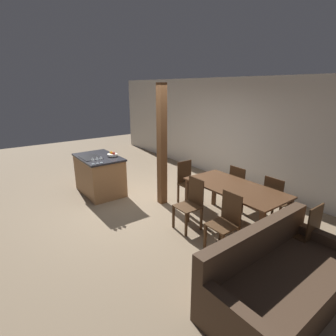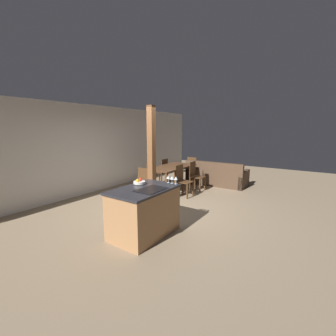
# 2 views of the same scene
# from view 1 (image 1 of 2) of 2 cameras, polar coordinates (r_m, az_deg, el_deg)

# --- Properties ---
(ground_plane) EXTENTS (16.00, 16.00, 0.00)m
(ground_plane) POSITION_cam_1_polar(r_m,az_deg,el_deg) (5.81, -5.15, -7.89)
(ground_plane) COLOR #847056
(wall_back) EXTENTS (11.20, 0.08, 2.70)m
(wall_back) POSITION_cam_1_polar(r_m,az_deg,el_deg) (7.19, 14.00, 7.87)
(wall_back) COLOR silver
(wall_back) RESTS_ON ground_plane
(kitchen_island) EXTENTS (1.30, 0.84, 0.91)m
(kitchen_island) POSITION_cam_1_polar(r_m,az_deg,el_deg) (6.47, -14.66, -1.41)
(kitchen_island) COLOR #9E7047
(kitchen_island) RESTS_ON ground_plane
(fruit_bowl) EXTENTS (0.24, 0.24, 0.11)m
(fruit_bowl) POSITION_cam_1_polar(r_m,az_deg,el_deg) (6.26, -12.04, 2.88)
(fruit_bowl) COLOR silver
(fruit_bowl) RESTS_ON kitchen_island
(wine_glass_near) EXTENTS (0.08, 0.08, 0.15)m
(wine_glass_near) POSITION_cam_1_polar(r_m,az_deg,el_deg) (5.68, -16.07, 1.90)
(wine_glass_near) COLOR silver
(wine_glass_near) RESTS_ON kitchen_island
(wine_glass_middle) EXTENTS (0.08, 0.08, 0.15)m
(wine_glass_middle) POSITION_cam_1_polar(r_m,az_deg,el_deg) (5.71, -15.22, 2.05)
(wine_glass_middle) COLOR silver
(wine_glass_middle) RESTS_ON kitchen_island
(wine_glass_far) EXTENTS (0.08, 0.08, 0.15)m
(wine_glass_far) POSITION_cam_1_polar(r_m,az_deg,el_deg) (5.74, -14.39, 2.20)
(wine_glass_far) COLOR silver
(wine_glass_far) RESTS_ON kitchen_island
(dining_table) EXTENTS (1.81, 0.89, 0.78)m
(dining_table) POSITION_cam_1_polar(r_m,az_deg,el_deg) (4.84, 14.28, -5.07)
(dining_table) COLOR #51331E
(dining_table) RESTS_ON ground_plane
(dining_chair_near_left) EXTENTS (0.40, 0.40, 0.93)m
(dining_chair_near_left) POSITION_cam_1_polar(r_m,az_deg,el_deg) (4.72, 5.00, -7.63)
(dining_chair_near_left) COLOR #472D19
(dining_chair_near_left) RESTS_ON ground_plane
(dining_chair_near_right) EXTENTS (0.40, 0.40, 0.93)m
(dining_chair_near_right) POSITION_cam_1_polar(r_m,az_deg,el_deg) (4.21, 12.45, -11.25)
(dining_chair_near_right) COLOR #472D19
(dining_chair_near_right) RESTS_ON ground_plane
(dining_chair_far_left) EXTENTS (0.40, 0.40, 0.93)m
(dining_chair_far_left) POSITION_cam_1_polar(r_m,az_deg,el_deg) (5.64, 15.34, -3.96)
(dining_chair_far_left) COLOR #472D19
(dining_chair_far_left) RESTS_ON ground_plane
(dining_chair_far_right) EXTENTS (0.40, 0.40, 0.93)m
(dining_chair_far_right) POSITION_cam_1_polar(r_m,az_deg,el_deg) (5.22, 22.34, -6.43)
(dining_chair_far_right) COLOR #472D19
(dining_chair_far_right) RESTS_ON ground_plane
(dining_chair_head_end) EXTENTS (0.40, 0.40, 0.93)m
(dining_chair_head_end) POSITION_cam_1_polar(r_m,az_deg,el_deg) (5.74, 4.29, -2.98)
(dining_chair_head_end) COLOR #472D19
(dining_chair_head_end) RESTS_ON ground_plane
(dining_chair_foot_end) EXTENTS (0.40, 0.40, 0.93)m
(dining_chair_foot_end) POSITION_cam_1_polar(r_m,az_deg,el_deg) (4.32, 27.50, -12.21)
(dining_chair_foot_end) COLOR #472D19
(dining_chair_foot_end) RESTS_ON ground_plane
(couch) EXTENTS (1.00, 2.09, 0.85)m
(couch) POSITION_cam_1_polar(r_m,az_deg,el_deg) (3.62, 23.22, -21.62)
(couch) COLOR #473323
(couch) RESTS_ON ground_plane
(timber_post) EXTENTS (0.16, 0.16, 2.55)m
(timber_post) POSITION_cam_1_polar(r_m,az_deg,el_deg) (5.49, -1.34, 4.73)
(timber_post) COLOR brown
(timber_post) RESTS_ON ground_plane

